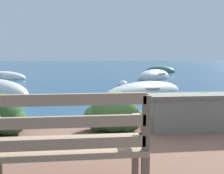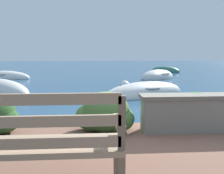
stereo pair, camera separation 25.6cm
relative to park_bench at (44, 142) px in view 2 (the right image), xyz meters
name	(u,v)px [view 2 (the right image)]	position (x,y,z in m)	size (l,w,h in m)	color
ground_plane	(143,134)	(1.30, 2.19, -0.70)	(80.00, 80.00, 0.00)	navy
park_bench	(44,142)	(0.00, 0.00, 0.00)	(1.36, 0.48, 0.93)	brown
stone_wall	(192,112)	(1.97, 1.67, -0.19)	(1.66, 0.39, 0.59)	slate
hedge_clump_left	(105,114)	(0.60, 1.76, -0.21)	(0.93, 0.67, 0.64)	#426B33
hedge_clump_centre	(195,112)	(2.08, 1.83, -0.22)	(0.88, 0.63, 0.60)	#38662D
rowboat_nearest	(145,94)	(2.15, 6.20, -0.63)	(3.32, 2.39, 0.84)	silver
rowboat_mid	(0,91)	(-2.97, 7.09, -0.63)	(3.10, 2.89, 0.90)	silver
rowboat_far	(158,77)	(4.00, 11.74, -0.63)	(2.74, 2.70, 0.90)	silver
rowboat_outer	(4,78)	(-4.59, 12.14, -0.64)	(2.93, 1.16, 0.79)	silver
rowboat_distant	(165,71)	(5.75, 16.33, -0.64)	(2.35, 2.25, 0.78)	#336B5B
mooring_buoy	(125,85)	(1.72, 8.40, -0.63)	(0.45, 0.45, 0.41)	white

